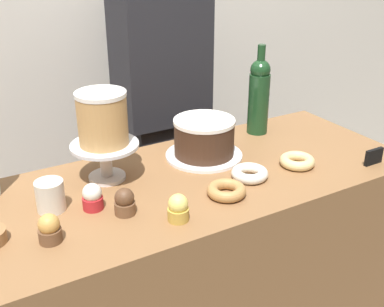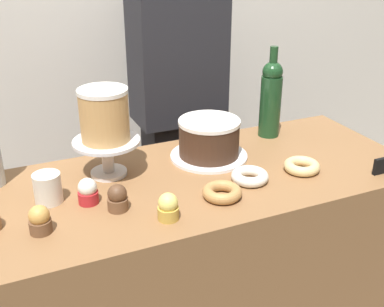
{
  "view_description": "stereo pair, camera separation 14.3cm",
  "coord_description": "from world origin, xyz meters",
  "px_view_note": "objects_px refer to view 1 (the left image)",
  "views": [
    {
      "loc": [
        -0.65,
        -1.13,
        1.57
      ],
      "look_at": [
        0.0,
        0.0,
        0.97
      ],
      "focal_mm": 45.14,
      "sensor_mm": 36.0,
      "label": 1
    },
    {
      "loc": [
        -0.53,
        -1.19,
        1.57
      ],
      "look_at": [
        0.0,
        0.0,
        0.97
      ],
      "focal_mm": 45.14,
      "sensor_mm": 36.0,
      "label": 2
    }
  ],
  "objects_px": {
    "donut_sugar": "(250,173)",
    "coffee_cup_ceramic": "(50,196)",
    "cake_stand_pedestal": "(105,155)",
    "chocolate_round_cake": "(204,137)",
    "wine_bottle_green": "(259,95)",
    "cupcake_caramel": "(49,229)",
    "cupcake_lemon": "(178,208)",
    "donut_glazed": "(297,161)",
    "cupcake_vanilla": "(92,197)",
    "white_layer_cake": "(102,118)",
    "price_sign_chalkboard": "(374,157)",
    "donut_maple": "(226,190)",
    "cupcake_chocolate": "(125,202)",
    "barista_figure": "(163,122)"
  },
  "relations": [
    {
      "from": "cupcake_vanilla",
      "to": "coffee_cup_ceramic",
      "type": "height_order",
      "value": "coffee_cup_ceramic"
    },
    {
      "from": "chocolate_round_cake",
      "to": "cupcake_caramel",
      "type": "bearing_deg",
      "value": -158.4
    },
    {
      "from": "cake_stand_pedestal",
      "to": "donut_glazed",
      "type": "distance_m",
      "value": 0.6
    },
    {
      "from": "cupcake_lemon",
      "to": "donut_glazed",
      "type": "distance_m",
      "value": 0.49
    },
    {
      "from": "cake_stand_pedestal",
      "to": "coffee_cup_ceramic",
      "type": "xyz_separation_m",
      "value": [
        -0.19,
        -0.1,
        -0.04
      ]
    },
    {
      "from": "cupcake_vanilla",
      "to": "wine_bottle_green",
      "type": "bearing_deg",
      "value": 16.98
    },
    {
      "from": "cupcake_caramel",
      "to": "donut_sugar",
      "type": "height_order",
      "value": "cupcake_caramel"
    },
    {
      "from": "cupcake_chocolate",
      "to": "cupcake_lemon",
      "type": "bearing_deg",
      "value": -42.58
    },
    {
      "from": "wine_bottle_green",
      "to": "cupcake_caramel",
      "type": "relative_size",
      "value": 4.38
    },
    {
      "from": "coffee_cup_ceramic",
      "to": "donut_sugar",
      "type": "bearing_deg",
      "value": -11.83
    },
    {
      "from": "cake_stand_pedestal",
      "to": "cupcake_vanilla",
      "type": "height_order",
      "value": "cake_stand_pedestal"
    },
    {
      "from": "price_sign_chalkboard",
      "to": "cake_stand_pedestal",
      "type": "bearing_deg",
      "value": 156.7
    },
    {
      "from": "cake_stand_pedestal",
      "to": "white_layer_cake",
      "type": "bearing_deg",
      "value": 0.0
    },
    {
      "from": "chocolate_round_cake",
      "to": "price_sign_chalkboard",
      "type": "distance_m",
      "value": 0.55
    },
    {
      "from": "wine_bottle_green",
      "to": "cake_stand_pedestal",
      "type": "bearing_deg",
      "value": -173.3
    },
    {
      "from": "chocolate_round_cake",
      "to": "barista_figure",
      "type": "bearing_deg",
      "value": 79.86
    },
    {
      "from": "cupcake_caramel",
      "to": "cake_stand_pedestal",
      "type": "bearing_deg",
      "value": 45.41
    },
    {
      "from": "price_sign_chalkboard",
      "to": "wine_bottle_green",
      "type": "bearing_deg",
      "value": 111.09
    },
    {
      "from": "donut_sugar",
      "to": "coffee_cup_ceramic",
      "type": "height_order",
      "value": "coffee_cup_ceramic"
    },
    {
      "from": "price_sign_chalkboard",
      "to": "coffee_cup_ceramic",
      "type": "bearing_deg",
      "value": 166.16
    },
    {
      "from": "cake_stand_pedestal",
      "to": "cupcake_lemon",
      "type": "height_order",
      "value": "cake_stand_pedestal"
    },
    {
      "from": "cupcake_chocolate",
      "to": "price_sign_chalkboard",
      "type": "xyz_separation_m",
      "value": [
        0.81,
        -0.12,
        -0.01
      ]
    },
    {
      "from": "donut_glazed",
      "to": "coffee_cup_ceramic",
      "type": "xyz_separation_m",
      "value": [
        -0.75,
        0.13,
        0.03
      ]
    },
    {
      "from": "cupcake_caramel",
      "to": "coffee_cup_ceramic",
      "type": "relative_size",
      "value": 0.87
    },
    {
      "from": "white_layer_cake",
      "to": "donut_sugar",
      "type": "xyz_separation_m",
      "value": [
        0.37,
        -0.21,
        -0.18
      ]
    },
    {
      "from": "coffee_cup_ceramic",
      "to": "wine_bottle_green",
      "type": "bearing_deg",
      "value": 11.68
    },
    {
      "from": "cake_stand_pedestal",
      "to": "wine_bottle_green",
      "type": "distance_m",
      "value": 0.63
    },
    {
      "from": "chocolate_round_cake",
      "to": "cupcake_vanilla",
      "type": "xyz_separation_m",
      "value": [
        -0.43,
        -0.13,
        -0.04
      ]
    },
    {
      "from": "chocolate_round_cake",
      "to": "wine_bottle_green",
      "type": "height_order",
      "value": "wine_bottle_green"
    },
    {
      "from": "chocolate_round_cake",
      "to": "cupcake_chocolate",
      "type": "bearing_deg",
      "value": -151.45
    },
    {
      "from": "white_layer_cake",
      "to": "coffee_cup_ceramic",
      "type": "relative_size",
      "value": 1.86
    },
    {
      "from": "white_layer_cake",
      "to": "donut_maple",
      "type": "distance_m",
      "value": 0.41
    },
    {
      "from": "wine_bottle_green",
      "to": "donut_glazed",
      "type": "height_order",
      "value": "wine_bottle_green"
    },
    {
      "from": "wine_bottle_green",
      "to": "donut_glazed",
      "type": "xyz_separation_m",
      "value": [
        -0.06,
        -0.29,
        -0.13
      ]
    },
    {
      "from": "wine_bottle_green",
      "to": "cupcake_caramel",
      "type": "height_order",
      "value": "wine_bottle_green"
    },
    {
      "from": "white_layer_cake",
      "to": "cupcake_lemon",
      "type": "relative_size",
      "value": 2.12
    },
    {
      "from": "coffee_cup_ceramic",
      "to": "cupcake_lemon",
      "type": "bearing_deg",
      "value": -38.6
    },
    {
      "from": "chocolate_round_cake",
      "to": "donut_maple",
      "type": "distance_m",
      "value": 0.27
    },
    {
      "from": "cake_stand_pedestal",
      "to": "donut_sugar",
      "type": "xyz_separation_m",
      "value": [
        0.37,
        -0.21,
        -0.06
      ]
    },
    {
      "from": "chocolate_round_cake",
      "to": "cupcake_lemon",
      "type": "height_order",
      "value": "chocolate_round_cake"
    },
    {
      "from": "price_sign_chalkboard",
      "to": "coffee_cup_ceramic",
      "type": "relative_size",
      "value": 0.82
    },
    {
      "from": "donut_maple",
      "to": "coffee_cup_ceramic",
      "type": "height_order",
      "value": "coffee_cup_ceramic"
    },
    {
      "from": "cupcake_caramel",
      "to": "wine_bottle_green",
      "type": "bearing_deg",
      "value": 20.05
    },
    {
      "from": "cupcake_lemon",
      "to": "donut_sugar",
      "type": "xyz_separation_m",
      "value": [
        0.3,
        0.1,
        -0.02
      ]
    },
    {
      "from": "chocolate_round_cake",
      "to": "cupcake_caramel",
      "type": "relative_size",
      "value": 2.7
    },
    {
      "from": "cupcake_vanilla",
      "to": "barista_figure",
      "type": "height_order",
      "value": "barista_figure"
    },
    {
      "from": "cake_stand_pedestal",
      "to": "cupcake_vanilla",
      "type": "bearing_deg",
      "value": -123.3
    },
    {
      "from": "wine_bottle_green",
      "to": "cupcake_lemon",
      "type": "xyz_separation_m",
      "value": [
        -0.54,
        -0.38,
        -0.11
      ]
    },
    {
      "from": "cupcake_chocolate",
      "to": "donut_maple",
      "type": "height_order",
      "value": "cupcake_chocolate"
    },
    {
      "from": "cake_stand_pedestal",
      "to": "coffee_cup_ceramic",
      "type": "bearing_deg",
      "value": -153.85
    }
  ]
}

